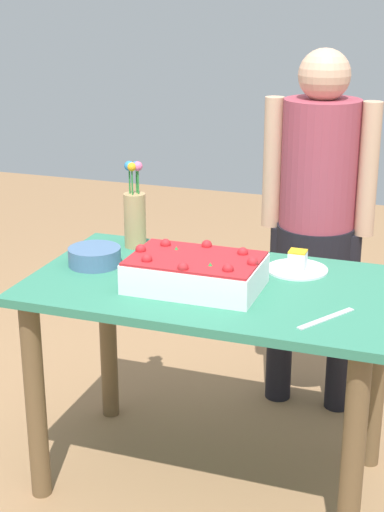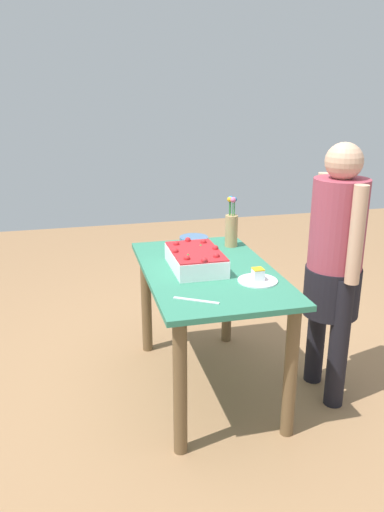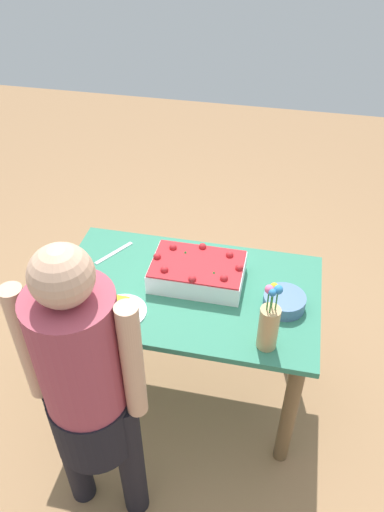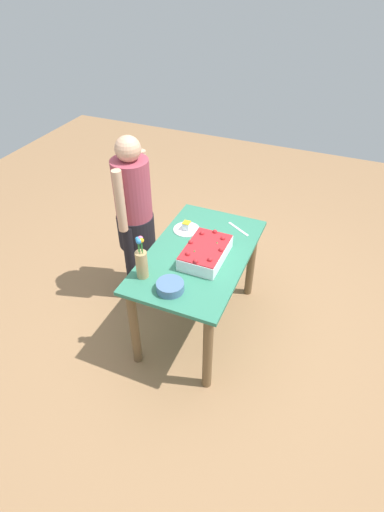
# 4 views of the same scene
# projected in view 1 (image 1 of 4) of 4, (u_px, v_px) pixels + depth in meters

# --- Properties ---
(ground_plane) EXTENTS (8.00, 8.00, 0.00)m
(ground_plane) POSITION_uv_depth(u_px,v_px,m) (211.00, 477.00, 2.88)
(ground_plane) COLOR #9C724C
(dining_table) EXTENTS (1.22, 0.73, 0.77)m
(dining_table) POSITION_uv_depth(u_px,v_px,m) (212.00, 323.00, 2.68)
(dining_table) COLOR #337C5F
(dining_table) RESTS_ON ground_plane
(sheet_cake) EXTENTS (0.43, 0.28, 0.13)m
(sheet_cake) POSITION_uv_depth(u_px,v_px,m) (195.00, 272.00, 2.56)
(sheet_cake) COLOR white
(sheet_cake) RESTS_ON dining_table
(serving_plate_with_slice) EXTENTS (0.21, 0.21, 0.07)m
(serving_plate_with_slice) POSITION_uv_depth(u_px,v_px,m) (297.00, 266.00, 2.73)
(serving_plate_with_slice) COLOR white
(serving_plate_with_slice) RESTS_ON dining_table
(cake_knife) EXTENTS (0.14, 0.21, 0.00)m
(cake_knife) POSITION_uv_depth(u_px,v_px,m) (326.00, 319.00, 2.34)
(cake_knife) COLOR silver
(cake_knife) RESTS_ON dining_table
(flower_vase) EXTENTS (0.08, 0.08, 0.33)m
(flower_vase) POSITION_uv_depth(u_px,v_px,m) (135.00, 215.00, 2.94)
(flower_vase) COLOR tan
(flower_vase) RESTS_ON dining_table
(fruit_bowl) EXTENTS (0.19, 0.19, 0.06)m
(fruit_bowl) POSITION_uv_depth(u_px,v_px,m) (95.00, 256.00, 2.78)
(fruit_bowl) COLOR #4C6D96
(fruit_bowl) RESTS_ON dining_table
(person_standing) EXTENTS (0.45, 0.31, 1.49)m
(person_standing) POSITION_uv_depth(u_px,v_px,m) (317.00, 212.00, 3.12)
(person_standing) COLOR black
(person_standing) RESTS_ON ground_plane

